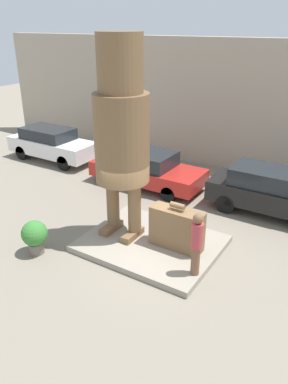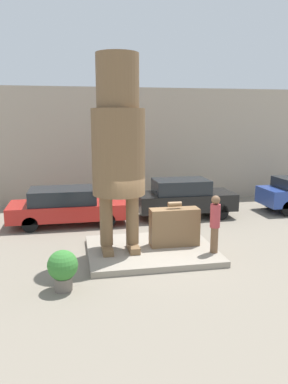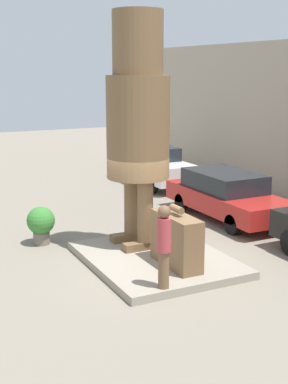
{
  "view_description": "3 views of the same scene",
  "coord_description": "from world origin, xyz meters",
  "px_view_note": "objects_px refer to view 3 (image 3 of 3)",
  "views": [
    {
      "loc": [
        5.02,
        -8.4,
        6.29
      ],
      "look_at": [
        -0.12,
        -0.24,
        1.9
      ],
      "focal_mm": 35.0,
      "sensor_mm": 36.0,
      "label": 1
    },
    {
      "loc": [
        -2.4,
        -11.12,
        4.28
      ],
      "look_at": [
        -0.21,
        0.12,
        1.99
      ],
      "focal_mm": 35.0,
      "sensor_mm": 36.0,
      "label": 2
    },
    {
      "loc": [
        11.05,
        -5.83,
        4.68
      ],
      "look_at": [
        -0.21,
        -0.23,
        1.79
      ],
      "focal_mm": 50.0,
      "sensor_mm": 36.0,
      "label": 3
    }
  ],
  "objects_px": {
    "giant_suitcase": "(176,240)",
    "tourist": "(164,243)",
    "parked_car_white": "(152,164)",
    "statue_figure": "(138,112)",
    "parked_car_red": "(227,194)",
    "planter_pot": "(41,223)"
  },
  "relations": [
    {
      "from": "giant_suitcase",
      "to": "tourist",
      "type": "relative_size",
      "value": 0.89
    },
    {
      "from": "parked_car_white",
      "to": "parked_car_red",
      "type": "relative_size",
      "value": 0.96
    },
    {
      "from": "parked_car_red",
      "to": "giant_suitcase",
      "type": "bearing_deg",
      "value": -48.06
    },
    {
      "from": "tourist",
      "to": "planter_pot",
      "type": "xyz_separation_m",
      "value": [
        -4.53,
        -1.35,
        -0.57
      ]
    },
    {
      "from": "giant_suitcase",
      "to": "parked_car_white",
      "type": "bearing_deg",
      "value": 155.9
    },
    {
      "from": "statue_figure",
      "to": "parked_car_white",
      "type": "xyz_separation_m",
      "value": [
        -7.25,
        4.16,
        -2.78
      ]
    },
    {
      "from": "statue_figure",
      "to": "parked_car_white",
      "type": "height_order",
      "value": "statue_figure"
    },
    {
      "from": "tourist",
      "to": "giant_suitcase",
      "type": "bearing_deg",
      "value": 139.06
    },
    {
      "from": "statue_figure",
      "to": "giant_suitcase",
      "type": "height_order",
      "value": "statue_figure"
    },
    {
      "from": "giant_suitcase",
      "to": "parked_car_white",
      "type": "xyz_separation_m",
      "value": [
        -9.05,
        4.05,
        0.05
      ]
    },
    {
      "from": "tourist",
      "to": "planter_pot",
      "type": "height_order",
      "value": "tourist"
    },
    {
      "from": "parked_car_red",
      "to": "statue_figure",
      "type": "bearing_deg",
      "value": -67.5
    },
    {
      "from": "parked_car_white",
      "to": "statue_figure",
      "type": "bearing_deg",
      "value": -29.83
    },
    {
      "from": "statue_figure",
      "to": "giant_suitcase",
      "type": "distance_m",
      "value": 3.35
    },
    {
      "from": "giant_suitcase",
      "to": "planter_pot",
      "type": "height_order",
      "value": "giant_suitcase"
    },
    {
      "from": "tourist",
      "to": "parked_car_white",
      "type": "xyz_separation_m",
      "value": [
        -10.08,
        4.94,
        -0.32
      ]
    },
    {
      "from": "parked_car_red",
      "to": "planter_pot",
      "type": "xyz_separation_m",
      "value": [
        -0.08,
        -6.05,
        -0.18
      ]
    },
    {
      "from": "tourist",
      "to": "parked_car_red",
      "type": "relative_size",
      "value": 0.38
    },
    {
      "from": "giant_suitcase",
      "to": "tourist",
      "type": "distance_m",
      "value": 1.4
    },
    {
      "from": "giant_suitcase",
      "to": "statue_figure",
      "type": "bearing_deg",
      "value": -176.52
    },
    {
      "from": "tourist",
      "to": "parked_car_white",
      "type": "distance_m",
      "value": 11.23
    },
    {
      "from": "statue_figure",
      "to": "planter_pot",
      "type": "xyz_separation_m",
      "value": [
        -1.7,
        -2.13,
        -3.03
      ]
    }
  ]
}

